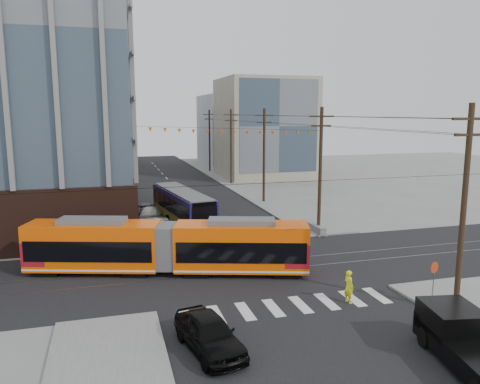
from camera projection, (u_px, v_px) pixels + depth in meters
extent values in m
plane|color=slate|center=(269.00, 287.00, 28.51)|extent=(160.00, 160.00, 0.00)
cube|color=#8C99A5|center=(52.00, 123.00, 71.70)|extent=(18.00, 16.00, 18.00)
cube|color=gray|center=(264.00, 128.00, 77.00)|extent=(14.00, 14.00, 16.00)
cube|color=gray|center=(79.00, 115.00, 91.31)|extent=(16.00, 18.00, 20.00)
cube|color=#8C99A5|center=(242.00, 130.00, 96.67)|extent=(16.00, 16.00, 14.00)
cylinder|color=black|center=(463.00, 211.00, 24.19)|extent=(0.30, 0.30, 11.00)
cylinder|color=black|center=(210.00, 141.00, 82.97)|extent=(0.30, 0.30, 11.00)
imported|color=black|center=(209.00, 333.00, 20.76)|extent=(2.87, 5.14, 1.65)
imported|color=#9B9B9D|center=(155.00, 226.00, 40.92)|extent=(3.12, 4.78, 1.49)
imported|color=silver|center=(151.00, 214.00, 45.53)|extent=(3.21, 5.53, 1.51)
imported|color=#464748|center=(147.00, 209.00, 48.51)|extent=(2.96, 4.89, 1.27)
imported|color=#F0F31A|center=(349.00, 287.00, 26.05)|extent=(0.56, 0.75, 1.87)
cube|color=slate|center=(313.00, 228.00, 41.69)|extent=(0.93, 3.76, 0.75)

